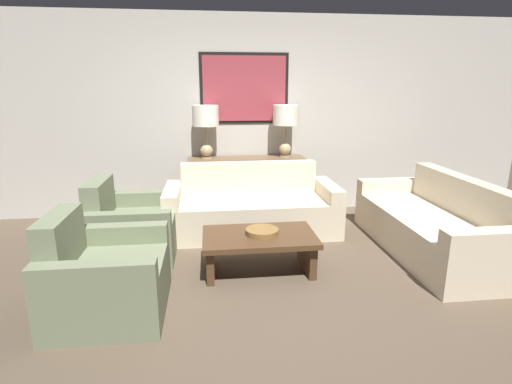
# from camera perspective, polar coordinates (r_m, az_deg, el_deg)

# --- Properties ---
(ground_plane) EXTENTS (20.00, 20.00, 0.00)m
(ground_plane) POSITION_cam_1_polar(r_m,az_deg,el_deg) (3.62, 1.98, -13.69)
(ground_plane) COLOR brown
(back_wall) EXTENTS (8.13, 0.12, 2.65)m
(back_wall) POSITION_cam_1_polar(r_m,az_deg,el_deg) (5.54, -1.69, 10.73)
(back_wall) COLOR beige
(back_wall) RESTS_ON ground_plane
(console_table) EXTENTS (1.56, 0.38, 0.81)m
(console_table) POSITION_cam_1_polar(r_m,az_deg,el_deg) (5.43, -1.36, 0.71)
(console_table) COLOR brown
(console_table) RESTS_ON ground_plane
(table_lamp_left) EXTENTS (0.34, 0.34, 0.69)m
(table_lamp_left) POSITION_cam_1_polar(r_m,az_deg,el_deg) (5.25, -7.20, 10.07)
(table_lamp_left) COLOR tan
(table_lamp_left) RESTS_ON console_table
(table_lamp_right) EXTENTS (0.34, 0.34, 0.69)m
(table_lamp_right) POSITION_cam_1_polar(r_m,az_deg,el_deg) (5.35, 4.26, 10.23)
(table_lamp_right) COLOR tan
(table_lamp_right) RESTS_ON console_table
(couch_by_back_wall) EXTENTS (2.05, 0.85, 0.81)m
(couch_by_back_wall) POSITION_cam_1_polar(r_m,az_deg,el_deg) (4.86, -0.64, -2.48)
(couch_by_back_wall) COLOR beige
(couch_by_back_wall) RESTS_ON ground_plane
(couch_by_side) EXTENTS (0.85, 2.05, 0.81)m
(couch_by_side) POSITION_cam_1_polar(r_m,az_deg,el_deg) (4.67, 23.93, -4.54)
(couch_by_side) COLOR beige
(couch_by_side) RESTS_ON ground_plane
(coffee_table) EXTENTS (1.06, 0.65, 0.37)m
(coffee_table) POSITION_cam_1_polar(r_m,az_deg,el_deg) (3.83, 0.46, -7.50)
(coffee_table) COLOR #4C331E
(coffee_table) RESTS_ON ground_plane
(decorative_bowl) EXTENTS (0.31, 0.31, 0.05)m
(decorative_bowl) POSITION_cam_1_polar(r_m,az_deg,el_deg) (3.79, 0.88, -5.68)
(decorative_bowl) COLOR olive
(decorative_bowl) RESTS_ON coffee_table
(armchair_near_back_wall) EXTENTS (0.84, 0.91, 0.81)m
(armchair_near_back_wall) POSITION_cam_1_polar(r_m,az_deg,el_deg) (4.40, -17.42, -5.05)
(armchair_near_back_wall) COLOR #707A5B
(armchair_near_back_wall) RESTS_ON ground_plane
(armchair_near_camera) EXTENTS (0.84, 0.91, 0.81)m
(armchair_near_camera) POSITION_cam_1_polar(r_m,az_deg,el_deg) (3.39, -20.77, -11.43)
(armchair_near_camera) COLOR #707A5B
(armchair_near_camera) RESTS_ON ground_plane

